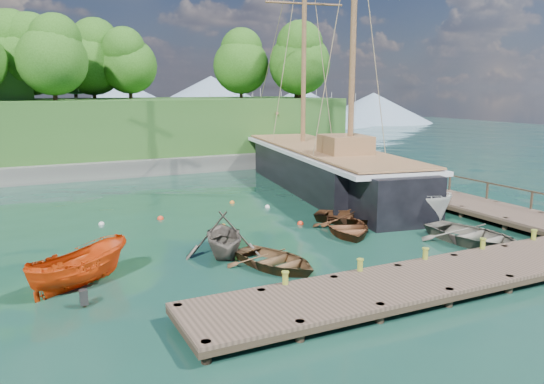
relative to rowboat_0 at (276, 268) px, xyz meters
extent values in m
plane|color=#133D2B|center=(2.80, 1.95, 0.00)|extent=(160.00, 160.00, 0.00)
cube|color=#47372C|center=(4.80, -4.55, 0.54)|extent=(20.00, 3.20, 0.12)
cube|color=black|center=(4.80, -4.55, 0.38)|extent=(20.00, 3.20, 0.20)
cylinder|color=black|center=(-4.90, -5.85, 0.05)|extent=(0.28, 0.28, 1.10)
cylinder|color=black|center=(-4.90, -3.25, 0.05)|extent=(0.28, 0.28, 1.10)
cube|color=#47372C|center=(14.30, 8.95, 0.54)|extent=(3.20, 24.00, 0.12)
cube|color=black|center=(14.30, 8.95, 0.38)|extent=(3.20, 24.00, 0.20)
cylinder|color=black|center=(13.00, 20.65, 0.05)|extent=(0.28, 0.28, 1.10)
cylinder|color=black|center=(15.60, 20.65, 0.05)|extent=(0.28, 0.28, 1.10)
cylinder|color=olive|center=(-1.20, -3.15, 0.00)|extent=(0.26, 0.26, 0.45)
cylinder|color=olive|center=(1.80, -3.15, 0.00)|extent=(0.26, 0.26, 0.45)
cylinder|color=olive|center=(4.80, -3.15, 0.00)|extent=(0.26, 0.26, 0.45)
cylinder|color=olive|center=(7.80, -3.15, 0.00)|extent=(0.26, 0.26, 0.45)
cylinder|color=olive|center=(10.80, -3.15, 0.00)|extent=(0.26, 0.26, 0.45)
imported|color=brown|center=(0.00, 0.00, 0.00)|extent=(3.96, 4.68, 0.83)
imported|color=#595148|center=(-1.28, 2.45, 0.00)|extent=(4.19, 4.54, 1.99)
imported|color=brown|center=(5.37, 2.99, 0.00)|extent=(4.17, 4.89, 0.86)
imported|color=#6B6559|center=(9.62, -1.05, 0.00)|extent=(4.08, 5.27, 1.00)
imported|color=#533018|center=(6.88, 4.45, 0.00)|extent=(5.16, 5.22, 0.89)
imported|color=#CD3B0A|center=(-7.22, 1.25, 0.00)|extent=(4.37, 3.42, 1.60)
imported|color=white|center=(9.80, 3.76, 0.00)|extent=(3.00, 5.48, 2.00)
cube|color=black|center=(10.53, 13.73, 0.93)|extent=(8.20, 17.59, 3.52)
cube|color=black|center=(12.33, 24.46, 0.93)|extent=(3.86, 5.74, 3.16)
cube|color=black|center=(8.94, 4.20, 0.93)|extent=(4.51, 4.92, 3.34)
cube|color=silver|center=(10.53, 13.73, 2.61)|extent=(9.13, 22.85, 0.25)
cube|color=brown|center=(10.53, 13.73, 2.86)|extent=(8.57, 22.29, 0.12)
cube|color=brown|center=(9.94, 10.16, 3.46)|extent=(3.20, 3.41, 1.20)
cylinder|color=brown|center=(12.94, 28.12, 4.06)|extent=(1.37, 6.84, 1.69)
cylinder|color=brown|center=(11.25, 18.02, 12.20)|extent=(0.36, 0.36, 18.68)
cylinder|color=brown|center=(9.82, 9.44, 11.45)|extent=(0.36, 0.36, 17.18)
cylinder|color=#8C7A59|center=(12.34, 24.55, 12.36)|extent=(2.18, 12.74, 10.84)
sphere|color=white|center=(-5.41, 6.14, 0.00)|extent=(0.32, 0.32, 0.32)
sphere|color=orange|center=(0.32, 6.72, 0.00)|extent=(0.33, 0.33, 0.33)
sphere|color=red|center=(4.17, 5.52, 0.00)|extent=(0.33, 0.33, 0.33)
sphere|color=white|center=(4.31, 9.86, 0.00)|extent=(0.30, 0.30, 0.30)
sphere|color=red|center=(-2.15, 9.80, 0.00)|extent=(0.35, 0.35, 0.35)
sphere|color=orange|center=(2.87, 11.90, 0.00)|extent=(0.30, 0.30, 0.30)
sphere|color=silver|center=(-5.21, 9.98, 0.00)|extent=(0.30, 0.30, 0.30)
sphere|color=#D15F0B|center=(6.17, 3.57, 0.00)|extent=(0.35, 0.35, 0.35)
cube|color=#474744|center=(-5.20, 25.95, 0.60)|extent=(50.00, 4.00, 1.40)
cube|color=#214D18|center=(-5.20, 31.95, 3.00)|extent=(50.00, 14.00, 6.00)
cylinder|color=#382616|center=(16.71, 28.60, 6.70)|extent=(0.36, 0.36, 1.40)
sphere|color=#214D12|center=(16.71, 28.60, 9.30)|extent=(6.00, 6.00, 6.00)
cylinder|color=#382616|center=(1.19, 33.16, 6.70)|extent=(0.36, 0.36, 1.40)
sphere|color=#214D12|center=(1.19, 33.16, 9.00)|extent=(5.13, 5.13, 5.13)
cylinder|color=#382616|center=(-7.35, 32.14, 6.70)|extent=(0.36, 0.36, 1.40)
sphere|color=#214D12|center=(-7.35, 32.14, 9.24)|extent=(5.82, 5.82, 5.82)
cylinder|color=#382616|center=(-1.77, 35.30, 6.70)|extent=(0.36, 0.36, 1.40)
sphere|color=#214D12|center=(-1.77, 35.30, 9.32)|extent=(6.05, 6.05, 6.05)
cylinder|color=#382616|center=(16.89, 29.60, 6.70)|extent=(0.36, 0.36, 1.40)
sphere|color=#214D12|center=(16.89, 29.60, 8.87)|extent=(4.77, 4.77, 4.77)
cylinder|color=#382616|center=(-5.70, 28.49, 6.70)|extent=(0.36, 0.36, 1.40)
sphere|color=#214D12|center=(-5.70, 28.49, 9.11)|extent=(5.47, 5.47, 5.47)
cylinder|color=#382616|center=(12.08, 32.34, 6.70)|extent=(0.36, 0.36, 1.40)
sphere|color=#214D12|center=(12.08, 32.34, 9.14)|extent=(5.55, 5.55, 5.55)
cylinder|color=#382616|center=(-7.21, 39.70, 6.70)|extent=(0.36, 0.36, 1.40)
sphere|color=#214D12|center=(-7.21, 39.70, 9.39)|extent=(6.25, 6.25, 6.25)
cylinder|color=#382616|center=(-2.92, 40.31, 6.70)|extent=(0.36, 0.36, 1.40)
sphere|color=#214D12|center=(-2.92, 40.31, 9.26)|extent=(5.89, 5.89, 5.89)
cylinder|color=#382616|center=(-9.09, 32.97, 6.70)|extent=(0.36, 0.36, 1.40)
sphere|color=#214D12|center=(-9.09, 32.97, 9.33)|extent=(6.08, 6.08, 6.08)
cone|color=#728CA5|center=(22.80, 71.95, 4.50)|extent=(36.00, 36.00, 9.00)
cone|color=#728CA5|center=(40.80, 71.95, 3.50)|extent=(28.00, 28.00, 7.00)
cone|color=#728CA5|center=(7.80, 71.95, 4.00)|extent=(32.00, 32.00, 8.00)
cone|color=#728CA5|center=(57.80, 71.95, 3.00)|extent=(24.00, 24.00, 6.00)
camera|label=1|loc=(-8.88, -17.98, 7.03)|focal=35.00mm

